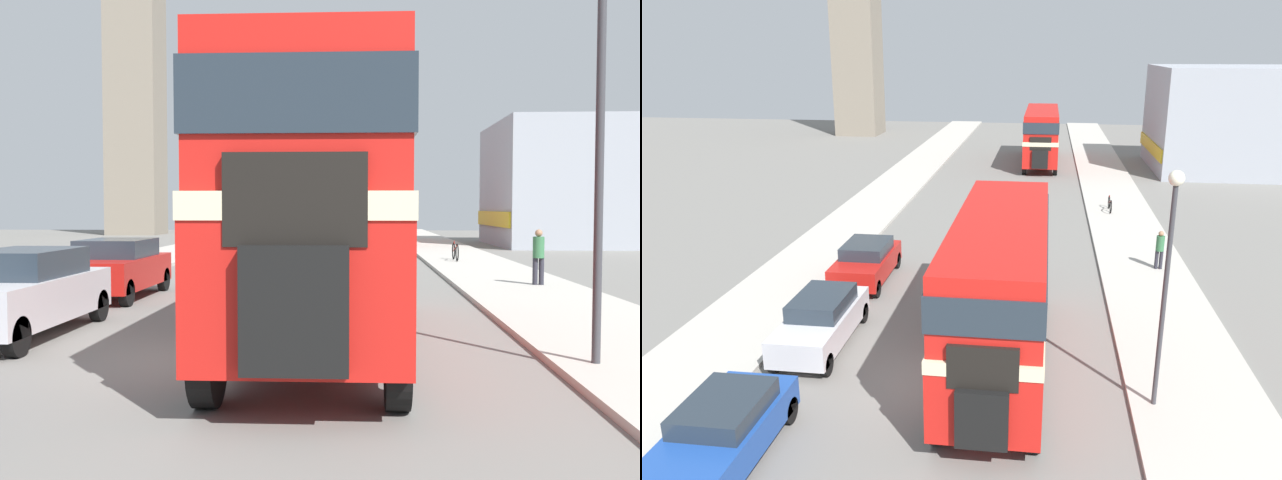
{
  "view_description": "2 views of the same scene",
  "coord_description": "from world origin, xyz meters",
  "views": [
    {
      "loc": [
        2.24,
        -10.41,
        2.31
      ],
      "look_at": [
        1.6,
        1.51,
        1.76
      ],
      "focal_mm": 40.0,
      "sensor_mm": 36.0,
      "label": 1
    },
    {
      "loc": [
        2.69,
        -14.38,
        8.57
      ],
      "look_at": [
        0.0,
        5.52,
        2.34
      ],
      "focal_mm": 35.0,
      "sensor_mm": 36.0,
      "label": 2
    }
  ],
  "objects": [
    {
      "name": "car_parked_far",
      "position": [
        -3.93,
        7.36,
        0.77
      ],
      "size": [
        1.8,
        4.04,
        1.49
      ],
      "color": "red",
      "rests_on": "ground_plane"
    },
    {
      "name": "bus_distant",
      "position": [
        2.31,
        33.66,
        2.44
      ],
      "size": [
        2.45,
        11.15,
        4.07
      ],
      "color": "red",
      "rests_on": "ground_plane"
    },
    {
      "name": "car_parked_mid",
      "position": [
        -3.74,
        1.95,
        0.79
      ],
      "size": [
        1.68,
        4.39,
        1.55
      ],
      "color": "silver",
      "rests_on": "ground_plane"
    },
    {
      "name": "double_decker_bus",
      "position": [
        1.6,
        1.48,
        2.55
      ],
      "size": [
        2.48,
        9.73,
        4.27
      ],
      "color": "red",
      "rests_on": "ground_plane"
    },
    {
      "name": "sidewalk_right",
      "position": [
        6.75,
        0.0,
        0.06
      ],
      "size": [
        3.5,
        120.0,
        0.12
      ],
      "color": "#B7B2A8",
      "rests_on": "ground_plane"
    },
    {
      "name": "street_lamp",
      "position": [
        5.58,
        -0.31,
        3.96
      ],
      "size": [
        0.36,
        0.36,
        5.86
      ],
      "color": "#38383D",
      "rests_on": "sidewalk_right"
    },
    {
      "name": "car_parked_near",
      "position": [
        -3.91,
        -3.63,
        0.74
      ],
      "size": [
        1.79,
        4.0,
        1.42
      ],
      "color": "#1E479E",
      "rests_on": "ground_plane"
    },
    {
      "name": "pedestrian_walking",
      "position": [
        7.3,
        9.85,
        1.0
      ],
      "size": [
        0.32,
        0.32,
        1.56
      ],
      "color": "#282833",
      "rests_on": "sidewalk_right"
    },
    {
      "name": "ground_plane",
      "position": [
        0.0,
        0.0,
        0.0
      ],
      "size": [
        120.0,
        120.0,
        0.0
      ],
      "primitive_type": "plane",
      "color": "slate"
    },
    {
      "name": "sidewalk_left",
      "position": [
        -6.75,
        0.0,
        0.06
      ],
      "size": [
        3.5,
        120.0,
        0.12
      ],
      "color": "#B7B2A8",
      "rests_on": "ground_plane"
    },
    {
      "name": "bicycle_on_pavement",
      "position": [
        6.22,
        19.0,
        0.48
      ],
      "size": [
        0.05,
        1.76,
        0.78
      ],
      "color": "black",
      "rests_on": "sidewalk_right"
    }
  ]
}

